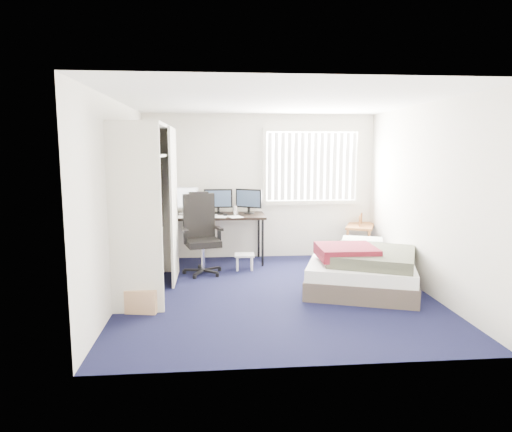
{
  "coord_description": "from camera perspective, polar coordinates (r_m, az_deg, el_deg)",
  "views": [
    {
      "loc": [
        -0.79,
        -5.83,
        1.9
      ],
      "look_at": [
        -0.23,
        0.4,
        0.98
      ],
      "focal_mm": 32.0,
      "sensor_mm": 36.0,
      "label": 1
    }
  ],
  "objects": [
    {
      "name": "ground",
      "position": [
        6.19,
        2.44,
        -9.55
      ],
      "size": [
        4.2,
        4.2,
        0.0
      ],
      "primitive_type": "plane",
      "color": "black",
      "rests_on": "ground"
    },
    {
      "name": "room_shell",
      "position": [
        5.9,
        2.54,
        4.55
      ],
      "size": [
        4.2,
        4.2,
        4.2
      ],
      "color": "silver",
      "rests_on": "ground"
    },
    {
      "name": "window_assembly",
      "position": [
        8.06,
        6.97,
        6.16
      ],
      "size": [
        1.72,
        0.09,
        1.32
      ],
      "color": "white",
      "rests_on": "ground"
    },
    {
      "name": "closet",
      "position": [
        6.19,
        -13.37,
        3.04
      ],
      "size": [
        0.64,
        1.84,
        2.22
      ],
      "color": "beige",
      "rests_on": "ground"
    },
    {
      "name": "desk",
      "position": [
        7.66,
        -5.11,
        0.32
      ],
      "size": [
        1.65,
        0.77,
        1.27
      ],
      "color": "black",
      "rests_on": "ground"
    },
    {
      "name": "office_chair",
      "position": [
        7.09,
        -6.84,
        -3.27
      ],
      "size": [
        0.71,
        0.71,
        1.25
      ],
      "color": "black",
      "rests_on": "ground"
    },
    {
      "name": "footstool",
      "position": [
        7.26,
        -1.46,
        -5.22
      ],
      "size": [
        0.32,
        0.26,
        0.25
      ],
      "color": "white",
      "rests_on": "ground"
    },
    {
      "name": "nightstand",
      "position": [
        8.21,
        12.93,
        -1.49
      ],
      "size": [
        0.74,
        0.97,
        0.78
      ],
      "color": "brown",
      "rests_on": "ground"
    },
    {
      "name": "bed",
      "position": [
        6.58,
        13.12,
        -6.24
      ],
      "size": [
        1.93,
        2.22,
        0.62
      ],
      "color": "#463A32",
      "rests_on": "ground"
    },
    {
      "name": "pine_box",
      "position": [
        5.64,
        -13.9,
        -10.11
      ],
      "size": [
        0.41,
        0.34,
        0.27
      ],
      "primitive_type": "cube",
      "rotation": [
        0.0,
        0.0,
        -0.19
      ],
      "color": "tan",
      "rests_on": "ground"
    }
  ]
}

